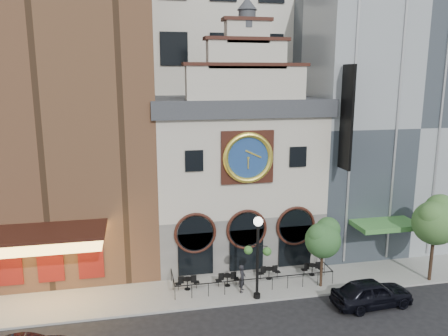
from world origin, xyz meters
TOP-DOWN VIEW (x-y plane):
  - ground at (0.00, 0.00)m, footprint 120.00×120.00m
  - sidewalk at (0.00, 2.50)m, footprint 44.00×5.00m
  - clock_building at (0.00, 7.82)m, footprint 12.60×8.78m
  - theater_building at (-13.00, 9.96)m, footprint 14.00×15.60m
  - retail_building at (12.99, 9.99)m, footprint 14.00×14.40m
  - office_tower at (0.00, 20.00)m, footprint 20.00×16.00m
  - cafe_railing at (0.00, 2.50)m, footprint 10.60×2.60m
  - bistro_0 at (-4.38, 2.41)m, footprint 1.58×0.68m
  - bistro_1 at (-1.70, 2.36)m, footprint 1.58×0.68m
  - bistro_2 at (1.34, 2.80)m, footprint 1.58×0.68m
  - bistro_3 at (4.49, 2.73)m, footprint 1.58×0.68m
  - car_right at (6.51, -1.71)m, footprint 5.14×2.35m
  - pedestrian at (-0.91, 1.46)m, footprint 0.68×0.78m
  - lamppost at (-0.21, 0.40)m, footprint 1.63×1.00m
  - tree_left at (4.45, 1.11)m, footprint 2.43×2.34m
  - tree_right at (12.16, 0.44)m, footprint 3.09×2.97m

SIDE VIEW (x-z plane):
  - ground at x=0.00m, z-range 0.00..0.00m
  - sidewalk at x=0.00m, z-range 0.00..0.15m
  - cafe_railing at x=0.00m, z-range 0.15..1.05m
  - bistro_0 at x=-4.38m, z-range 0.16..1.06m
  - bistro_1 at x=-1.70m, z-range 0.16..1.06m
  - bistro_2 at x=1.34m, z-range 0.16..1.06m
  - bistro_3 at x=4.49m, z-range 0.16..1.06m
  - car_right at x=6.51m, z-range 0.00..1.71m
  - pedestrian at x=-0.91m, z-range 0.15..1.96m
  - lamppost at x=-0.21m, z-range 0.79..6.15m
  - tree_left at x=4.45m, z-range 1.24..5.91m
  - tree_right at x=12.16m, z-range 1.54..7.49m
  - clock_building at x=0.00m, z-range -2.64..16.01m
  - retail_building at x=12.99m, z-range 0.14..20.14m
  - theater_building at x=-13.00m, z-range 0.10..25.10m
  - office_tower at x=0.00m, z-range 0.00..40.00m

